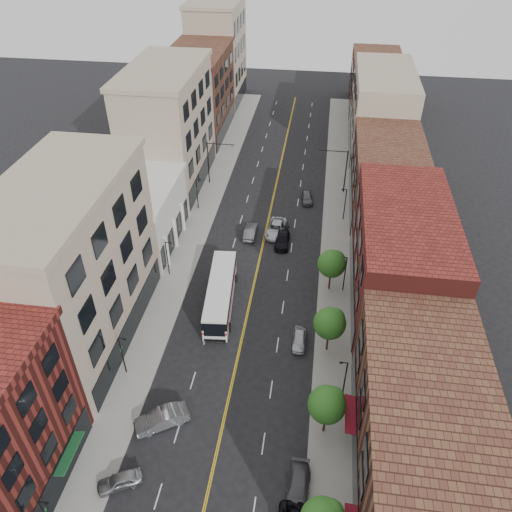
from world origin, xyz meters
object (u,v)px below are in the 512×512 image
at_px(city_bus, 220,292).
at_px(car_parked_far, 299,339).
at_px(car_lane_a, 282,240).
at_px(car_angle_a, 120,481).
at_px(car_parked_mid, 298,488).
at_px(car_lane_b, 276,229).
at_px(car_lane_c, 307,197).
at_px(car_lane_behind, 250,232).
at_px(car_angle_b, 162,419).

relative_size(city_bus, car_parked_far, 3.42).
bearing_deg(car_lane_a, car_angle_a, -106.58).
xyz_separation_m(city_bus, car_parked_far, (9.67, -4.96, -1.25)).
relative_size(city_bus, car_angle_a, 3.42).
bearing_deg(car_parked_mid, city_bus, 117.60).
relative_size(car_lane_b, car_lane_c, 1.35).
xyz_separation_m(city_bus, car_lane_behind, (1.37, 14.51, -1.15)).
height_order(car_lane_a, car_lane_c, car_lane_a).
distance_m(car_angle_b, car_parked_mid, 13.81).
height_order(car_lane_a, car_lane_b, car_lane_b).
bearing_deg(car_angle_b, car_parked_mid, 38.29).
distance_m(car_parked_far, car_lane_behind, 21.17).
height_order(car_angle_b, car_parked_far, car_angle_b).
distance_m(city_bus, car_parked_far, 10.93).
xyz_separation_m(car_lane_behind, car_lane_b, (3.50, 1.20, 0.04)).
height_order(city_bus, car_lane_c, city_bus).
height_order(car_parked_far, car_lane_behind, car_lane_behind).
height_order(city_bus, car_lane_behind, city_bus).
height_order(car_angle_a, car_lane_b, car_lane_b).
height_order(car_angle_b, car_lane_a, car_angle_b).
bearing_deg(car_angle_a, car_lane_b, 138.76).
distance_m(car_lane_b, car_lane_c, 10.14).
bearing_deg(car_angle_a, car_parked_mid, 67.49).
bearing_deg(car_angle_b, car_lane_b, 135.72).
distance_m(car_lane_behind, car_lane_a, 4.83).
bearing_deg(car_lane_a, car_lane_c, 76.30).
bearing_deg(car_lane_c, car_lane_a, -109.91).
xyz_separation_m(car_parked_mid, car_lane_behind, (-9.40, 35.99, 0.05)).
bearing_deg(car_angle_b, city_bus, 140.47).
bearing_deg(car_angle_b, car_angle_a, -48.25).
relative_size(car_parked_far, car_lane_a, 0.77).
bearing_deg(car_lane_a, car_lane_b, 113.88).
distance_m(car_lane_behind, car_lane_c, 12.88).
distance_m(car_parked_mid, car_parked_far, 16.55).
xyz_separation_m(car_parked_far, car_lane_a, (-3.65, 18.20, 0.07)).
height_order(car_angle_a, car_lane_a, car_lane_a).
bearing_deg(car_parked_far, car_angle_b, -135.80).
bearing_deg(car_parked_mid, car_angle_a, -173.26).
height_order(car_lane_b, car_lane_c, car_lane_b).
bearing_deg(car_lane_b, car_angle_b, -97.39).
xyz_separation_m(city_bus, car_lane_c, (8.68, 25.11, -1.18)).
bearing_deg(car_lane_a, car_angle_b, -106.43).
relative_size(car_angle_a, car_parked_mid, 0.80).
xyz_separation_m(car_lane_a, car_lane_c, (2.66, 11.87, -0.00)).
distance_m(city_bus, car_lane_b, 16.49).
relative_size(city_bus, car_lane_c, 3.11).
bearing_deg(car_parked_far, car_lane_behind, 112.40).
bearing_deg(city_bus, car_lane_c, 65.66).
height_order(car_parked_mid, car_lane_b, car_lane_b).
xyz_separation_m(city_bus, car_lane_a, (6.02, 13.24, -1.18)).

